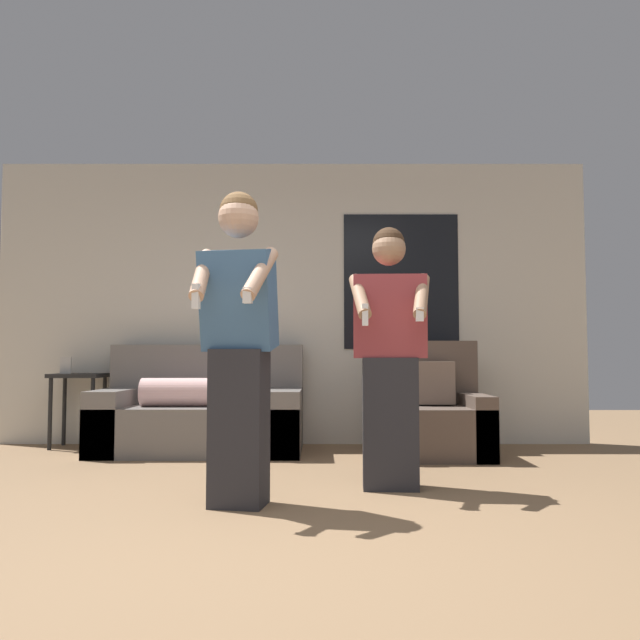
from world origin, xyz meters
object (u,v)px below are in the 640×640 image
Objects in this scene: side_table at (79,387)px; person_left at (239,342)px; armchair at (434,417)px; person_right at (390,356)px; couch at (203,415)px.

person_left is at bearing -51.98° from side_table.
person_left reaches higher than side_table.
armchair is 1.17× the size of side_table.
person_left reaches higher than person_right.
side_table is at bearing 146.21° from person_right.
couch is at bearing 106.05° from person_left.
armchair is at bearing 52.15° from person_left.
person_right is at bearing -33.79° from side_table.
person_left is 1.02m from person_right.
person_right is at bearing -110.95° from armchair.
person_right reaches higher than armchair.
side_table is (-3.17, 0.45, 0.23)m from armchair.
couch is at bearing 173.73° from armchair.
person_left is at bearing -152.03° from person_right.
couch is 2.13× the size of side_table.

